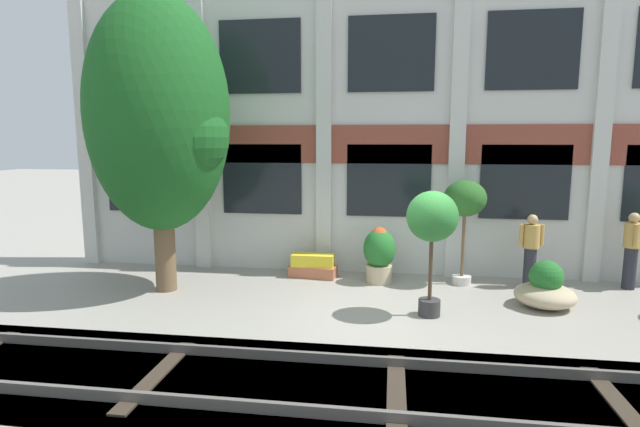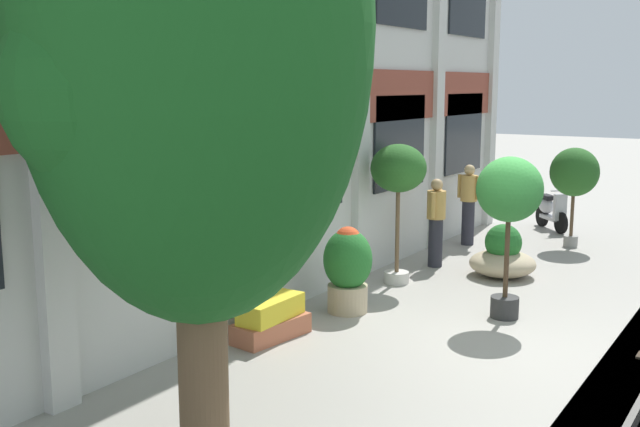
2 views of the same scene
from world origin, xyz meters
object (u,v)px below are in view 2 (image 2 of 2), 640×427
scooter_near_curb (550,210)px  potted_plant_wide_bowl (503,257)px  potted_plant_low_pan (398,174)px  potted_plant_terracotta_small (574,174)px  resident_by_doorway (469,202)px  potted_plant_tall_urn (509,197)px  potted_plant_square_trough (271,319)px  broadleaf_tree (194,40)px  potted_plant_stone_basin (348,266)px  resident_watching_tracks (436,220)px

scooter_near_curb → potted_plant_wide_bowl: bearing=-36.8°
potted_plant_low_pan → potted_plant_terracotta_small: (4.49, -1.71, -0.33)m
resident_by_doorway → potted_plant_tall_urn: bearing=-144.2°
potted_plant_square_trough → resident_by_doorway: resident_by_doorway is taller
broadleaf_tree → potted_plant_stone_basin: broadleaf_tree is taller
potted_plant_stone_basin → scooter_near_curb: size_ratio=1.19×
broadleaf_tree → scooter_near_curb: broadleaf_tree is taller
resident_watching_tracks → broadleaf_tree: bearing=-88.0°
potted_plant_stone_basin → broadleaf_tree: bearing=-164.8°
potted_plant_wide_bowl → resident_watching_tracks: size_ratio=0.71×
potted_plant_low_pan → potted_plant_square_trough: size_ratio=2.03×
potted_plant_low_pan → potted_plant_square_trough: bearing=178.2°
potted_plant_tall_urn → potted_plant_wide_bowl: (2.25, 0.82, -1.41)m
potted_plant_wide_bowl → scooter_near_curb: (4.75, 0.53, 0.10)m
potted_plant_square_trough → potted_plant_stone_basin: size_ratio=0.90×
potted_plant_stone_basin → scooter_near_curb: bearing=-4.8°
potted_plant_square_trough → resident_watching_tracks: resident_watching_tracks is taller
potted_plant_terracotta_small → scooter_near_curb: 2.17m
broadleaf_tree → potted_plant_stone_basin: size_ratio=4.85×
scooter_near_curb → resident_by_doorway: 2.81m
potted_plant_square_trough → potted_plant_tall_urn: bearing=-41.9°
potted_plant_square_trough → scooter_near_curb: (9.54, -0.92, 0.18)m
resident_watching_tracks → potted_plant_low_pan: bearing=-100.0°
potted_plant_stone_basin → scooter_near_curb: (7.98, -0.68, -0.25)m
potted_plant_stone_basin → resident_watching_tracks: bearing=1.2°
broadleaf_tree → potted_plant_square_trough: broadleaf_tree is taller
potted_plant_stone_basin → resident_by_doorway: (5.38, 0.29, 0.21)m
potted_plant_low_pan → potted_plant_terracotta_small: potted_plant_low_pan is taller
potted_plant_tall_urn → resident_by_doorway: (4.40, 2.32, -0.85)m
broadleaf_tree → potted_plant_stone_basin: (4.52, 1.23, -2.95)m
broadleaf_tree → resident_by_doorway: size_ratio=3.69×
broadleaf_tree → scooter_near_curb: bearing=2.5°
resident_watching_tracks → potted_plant_tall_urn: bearing=-54.8°
potted_plant_wide_bowl → resident_watching_tracks: 1.39m
potted_plant_wide_bowl → scooter_near_curb: scooter_near_curb is taller
broadleaf_tree → potted_plant_low_pan: broadleaf_tree is taller
potted_plant_wide_bowl → potted_plant_square_trough: (-4.79, 1.45, -0.08)m
potted_plant_low_pan → potted_plant_stone_basin: 2.18m
potted_plant_square_trough → scooter_near_curb: 9.59m
broadleaf_tree → potted_plant_tall_urn: bearing=-8.3°
potted_plant_square_trough → potted_plant_low_pan: bearing=-1.8°
scooter_near_curb → resident_watching_tracks: (-4.72, 0.75, 0.43)m
potted_plant_square_trough → resident_watching_tracks: size_ratio=0.71×
potted_plant_low_pan → potted_plant_stone_basin: bearing=-175.8°
potted_plant_tall_urn → potted_plant_terracotta_small: potted_plant_tall_urn is taller
scooter_near_curb → potted_plant_terracotta_small: bearing=-14.6°
potted_plant_terracotta_small → resident_by_doorway: size_ratio=1.22×
potted_plant_square_trough → scooter_near_curb: bearing=-5.5°
potted_plant_stone_basin → resident_watching_tracks: 3.27m
potted_plant_stone_basin → resident_watching_tracks: size_ratio=0.79×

